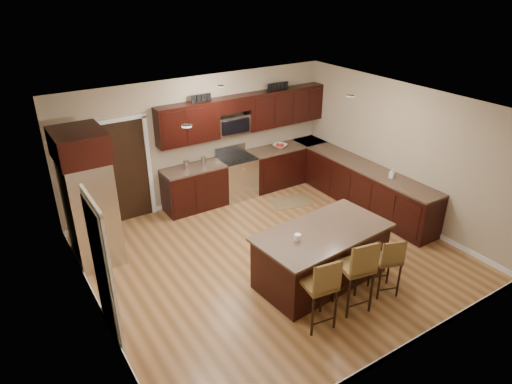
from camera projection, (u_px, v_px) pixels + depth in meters
floor at (274, 257)px, 8.09m from camera, size 6.00×6.00×0.00m
ceiling at (277, 108)px, 6.89m from camera, size 6.00×6.00×0.00m
wall_back at (201, 141)px, 9.57m from camera, size 6.00×0.00×6.00m
wall_left at (90, 241)px, 6.04m from camera, size 0.00×5.50×5.50m
wall_right at (401, 153)px, 8.94m from camera, size 0.00×5.50×5.50m
base_cabinets at (309, 180)px, 9.90m from camera, size 4.02×3.96×0.92m
upper_cabinets at (247, 112)px, 9.73m from camera, size 4.00×0.33×0.80m
range at (237, 176)px, 10.06m from camera, size 0.76×0.64×1.11m
microwave at (232, 125)px, 9.67m from camera, size 0.76×0.31×0.40m
doorway at (126, 172)px, 8.90m from camera, size 0.85×0.03×2.06m
pantry_door at (101, 273)px, 5.97m from camera, size 0.03×0.80×2.04m
letter_decor at (241, 92)px, 9.46m from camera, size 2.20×0.03×0.15m
island at (321, 257)px, 7.33m from camera, size 2.25×1.31×0.92m
stool_left at (321, 286)px, 6.21m from camera, size 0.49×0.49×1.15m
stool_mid at (358, 268)px, 6.52m from camera, size 0.53×0.53×1.21m
stool_right at (389, 260)px, 6.90m from camera, size 0.48×0.48×1.01m
refrigerator at (88, 197)px, 7.54m from camera, size 0.79×1.00×2.35m
floor_mat at (291, 202)px, 9.98m from camera, size 0.96×0.74×0.01m
fruit_bowl at (280, 146)px, 10.40m from camera, size 0.40×0.40×0.07m
soap_bottle at (392, 173)px, 8.87m from camera, size 0.11×0.11×0.19m
canister_tall at (186, 165)px, 9.25m from camera, size 0.12×0.12×0.19m
canister_short at (204, 161)px, 9.44m from camera, size 0.11×0.11×0.18m
island_jar at (298, 237)px, 6.85m from camera, size 0.10×0.10×0.10m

